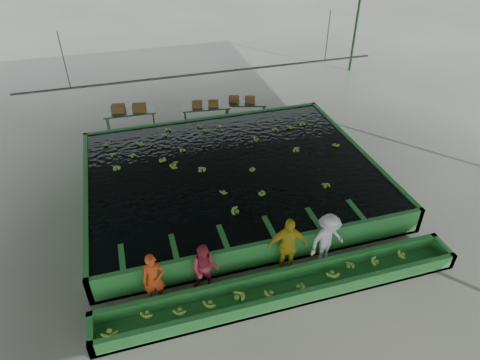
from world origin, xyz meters
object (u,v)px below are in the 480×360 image
object	(u,v)px
packing_table_left	(131,121)
packing_table_mid	(206,116)
box_stack_right	(242,102)
worker_b	(205,269)
packing_table_right	(245,111)
box_stack_left	(129,111)
box_stack_mid	(205,106)
flotation_tank	(232,177)
worker_c	(287,246)
worker_a	(154,279)
sorting_trough	(284,288)
worker_d	(327,240)

from	to	relation	value
packing_table_left	packing_table_mid	distance (m)	3.30
packing_table_left	box_stack_right	xyz separation A→B (m)	(4.98, -0.26, 0.37)
worker_b	packing_table_right	xyz separation A→B (m)	(3.97, 9.25, -0.34)
box_stack_left	box_stack_right	bearing A→B (deg)	-2.50
box_stack_mid	box_stack_right	xyz separation A→B (m)	(1.74, 0.18, -0.09)
packing_table_left	packing_table_mid	bearing A→B (deg)	-6.50
packing_table_right	flotation_tank	bearing A→B (deg)	-112.28
worker_b	box_stack_left	world-z (taller)	worker_b
packing_table_mid	box_stack_mid	size ratio (longest dim) A/B	1.81
packing_table_mid	box_stack_left	xyz separation A→B (m)	(-3.29, 0.33, 0.51)
packing_table_left	box_stack_mid	size ratio (longest dim) A/B	1.88
worker_c	worker_a	bearing A→B (deg)	-168.47
worker_a	box_stack_mid	xyz separation A→B (m)	(3.43, 9.18, 0.16)
sorting_trough	box_stack_left	world-z (taller)	box_stack_left
worker_a	box_stack_left	world-z (taller)	worker_a
flotation_tank	packing_table_right	distance (m)	5.35
worker_b	worker_d	world-z (taller)	worker_d
worker_a	worker_b	bearing A→B (deg)	1.18
worker_d	packing_table_left	xyz separation A→B (m)	(-4.66, 9.61, -0.37)
worker_d	box_stack_mid	distance (m)	9.29
sorting_trough	packing_table_right	world-z (taller)	packing_table_right
sorting_trough	worker_c	size ratio (longest dim) A/B	5.30
box_stack_mid	sorting_trough	bearing A→B (deg)	-90.91
packing_table_right	worker_a	bearing A→B (deg)	-119.82
packing_table_left	packing_table_right	world-z (taller)	packing_table_left
worker_d	packing_table_right	bearing A→B (deg)	74.99
worker_b	box_stack_mid	bearing A→B (deg)	96.29
packing_table_right	box_stack_left	bearing A→B (deg)	176.46
worker_c	packing_table_right	xyz separation A→B (m)	(1.66, 9.25, -0.51)
flotation_tank	sorting_trough	distance (m)	5.10
packing_table_mid	box_stack_right	world-z (taller)	box_stack_right
sorting_trough	worker_a	xyz separation A→B (m)	(-3.27, 0.80, 0.54)
packing_table_left	box_stack_mid	xyz separation A→B (m)	(3.24, -0.44, 0.46)
flotation_tank	box_stack_right	size ratio (longest dim) A/B	8.50
packing_table_right	sorting_trough	bearing A→B (deg)	-101.41
sorting_trough	box_stack_right	distance (m)	10.35
sorting_trough	packing_table_right	bearing A→B (deg)	78.59
worker_d	box_stack_right	xyz separation A→B (m)	(0.32, 9.35, 0.00)
packing_table_mid	box_stack_mid	distance (m)	0.48
worker_c	packing_table_mid	size ratio (longest dim) A/B	0.90
worker_a	worker_c	bearing A→B (deg)	1.18
packing_table_mid	box_stack_left	distance (m)	3.34
worker_a	box_stack_left	xyz separation A→B (m)	(0.18, 9.57, 0.20)
sorting_trough	box_stack_mid	size ratio (longest dim) A/B	8.67
sorting_trough	box_stack_left	distance (m)	10.85
worker_b	worker_c	distance (m)	2.31
flotation_tank	worker_a	distance (m)	5.42
worker_c	packing_table_mid	world-z (taller)	worker_c
worker_d	packing_table_left	distance (m)	10.69
packing_table_left	packing_table_right	xyz separation A→B (m)	(5.11, -0.36, -0.06)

